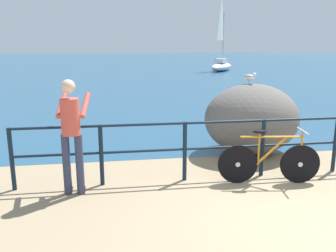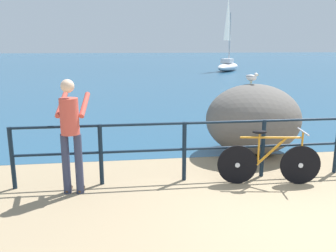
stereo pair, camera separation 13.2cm
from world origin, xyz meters
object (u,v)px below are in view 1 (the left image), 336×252
object	(u,v)px
breakwater_boulder_main	(251,119)
seagull	(250,77)
person_at_railing	(71,132)
sailboat	(221,63)
bicycle	(269,161)

from	to	relation	value
breakwater_boulder_main	seagull	size ratio (longest dim) A/B	6.13
person_at_railing	sailboat	distance (m)	26.71
bicycle	seagull	world-z (taller)	seagull
bicycle	breakwater_boulder_main	distance (m)	1.76
seagull	sailboat	distance (m)	23.99
person_at_railing	sailboat	xyz separation A→B (m)	(10.04, 24.75, -0.28)
person_at_railing	seagull	size ratio (longest dim) A/B	5.47
breakwater_boulder_main	sailboat	world-z (taller)	sailboat
breakwater_boulder_main	person_at_railing	bearing A→B (deg)	-155.30
person_at_railing	breakwater_boulder_main	world-z (taller)	person_at_railing
bicycle	sailboat	xyz separation A→B (m)	(6.87, 24.83, 0.32)
breakwater_boulder_main	seagull	world-z (taller)	seagull
bicycle	sailboat	distance (m)	25.76
bicycle	seagull	distance (m)	2.18
person_at_railing	seagull	distance (m)	3.91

